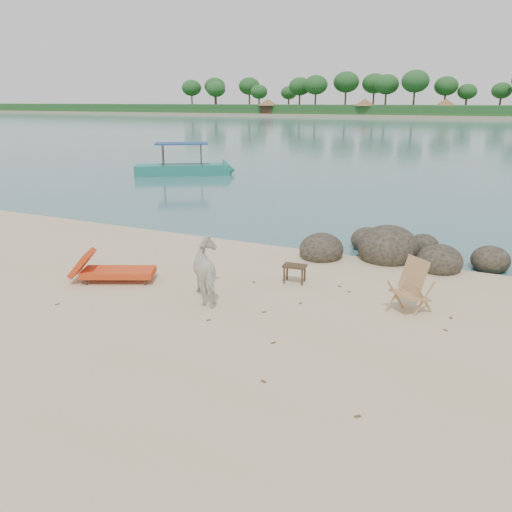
{
  "coord_description": "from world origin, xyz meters",
  "views": [
    {
      "loc": [
        4.35,
        -7.33,
        4.22
      ],
      "look_at": [
        -0.06,
        2.0,
        1.0
      ],
      "focal_mm": 35.0,
      "sensor_mm": 36.0,
      "label": 1
    }
  ],
  "objects_px": {
    "boulders": "(400,252)",
    "side_table": "(294,275)",
    "cow": "(210,272)",
    "deck_chair": "(410,289)",
    "lounge_chair": "(118,269)",
    "boat_near": "(182,148)"
  },
  "relations": [
    {
      "from": "deck_chair",
      "to": "side_table",
      "type": "bearing_deg",
      "value": -152.02
    },
    {
      "from": "boulders",
      "to": "deck_chair",
      "type": "relative_size",
      "value": 6.04
    },
    {
      "from": "boulders",
      "to": "cow",
      "type": "distance_m",
      "value": 5.72
    },
    {
      "from": "boat_near",
      "to": "side_table",
      "type": "bearing_deg",
      "value": -81.17
    },
    {
      "from": "boulders",
      "to": "deck_chair",
      "type": "xyz_separation_m",
      "value": [
        0.81,
        -3.56,
        0.3
      ]
    },
    {
      "from": "lounge_chair",
      "to": "boat_near",
      "type": "bearing_deg",
      "value": 93.62
    },
    {
      "from": "cow",
      "to": "lounge_chair",
      "type": "bearing_deg",
      "value": -44.24
    },
    {
      "from": "cow",
      "to": "lounge_chair",
      "type": "height_order",
      "value": "cow"
    },
    {
      "from": "cow",
      "to": "side_table",
      "type": "distance_m",
      "value": 2.2
    },
    {
      "from": "boulders",
      "to": "side_table",
      "type": "height_order",
      "value": "boulders"
    },
    {
      "from": "lounge_chair",
      "to": "cow",
      "type": "bearing_deg",
      "value": -24.56
    },
    {
      "from": "cow",
      "to": "side_table",
      "type": "relative_size",
      "value": 2.78
    },
    {
      "from": "boulders",
      "to": "deck_chair",
      "type": "height_order",
      "value": "deck_chair"
    },
    {
      "from": "boulders",
      "to": "lounge_chair",
      "type": "xyz_separation_m",
      "value": [
        -5.86,
        -4.67,
        0.09
      ]
    },
    {
      "from": "boulders",
      "to": "lounge_chair",
      "type": "distance_m",
      "value": 7.49
    },
    {
      "from": "boat_near",
      "to": "cow",
      "type": "bearing_deg",
      "value": -87.24
    },
    {
      "from": "cow",
      "to": "deck_chair",
      "type": "xyz_separation_m",
      "value": [
        4.11,
        1.1,
        -0.11
      ]
    },
    {
      "from": "boulders",
      "to": "boat_near",
      "type": "distance_m",
      "value": 18.95
    },
    {
      "from": "lounge_chair",
      "to": "side_table",
      "type": "bearing_deg",
      "value": -1.38
    },
    {
      "from": "cow",
      "to": "deck_chair",
      "type": "height_order",
      "value": "cow"
    },
    {
      "from": "deck_chair",
      "to": "lounge_chair",
      "type": "bearing_deg",
      "value": -130.54
    },
    {
      "from": "lounge_chair",
      "to": "boat_near",
      "type": "relative_size",
      "value": 0.34
    }
  ]
}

